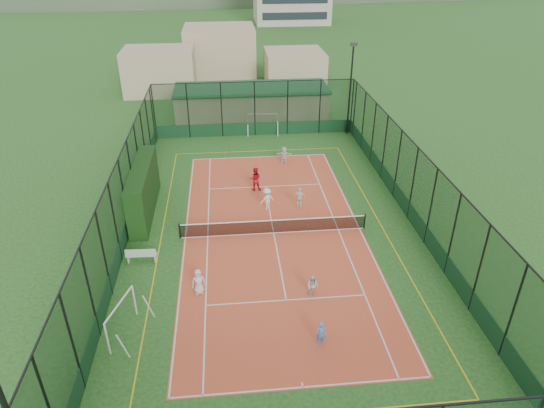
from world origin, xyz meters
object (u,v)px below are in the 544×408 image
(clubhouse, at_px, (252,102))
(child_far_back, at_px, (284,155))
(coach, at_px, (255,179))
(futsal_goal_near, at_px, (122,319))
(child_far_right, at_px, (300,198))
(white_bench, at_px, (141,254))
(child_near_right, at_px, (313,286))
(child_near_mid, at_px, (321,334))
(child_far_left, at_px, (267,199))
(floodlight_ne, at_px, (350,90))
(futsal_goal_far, at_px, (263,123))
(child_near_left, at_px, (199,282))

(clubhouse, xyz_separation_m, child_far_back, (1.91, -11.57, -0.86))
(coach, bearing_deg, child_far_back, -115.37)
(futsal_goal_near, relative_size, child_far_right, 1.86)
(white_bench, height_order, child_near_right, child_near_right)
(child_near_mid, height_order, child_far_left, child_far_left)
(futsal_goal_near, relative_size, coach, 1.55)
(child_far_back, relative_size, coach, 0.80)
(futsal_goal_near, bearing_deg, child_far_left, -17.41)
(clubhouse, bearing_deg, child_far_back, -80.64)
(white_bench, bearing_deg, child_far_back, 55.00)
(floodlight_ne, bearing_deg, futsal_goal_near, -123.88)
(futsal_goal_far, relative_size, child_far_right, 1.94)
(child_near_mid, xyz_separation_m, child_far_right, (0.92, 12.72, 0.09))
(child_far_left, bearing_deg, clubhouse, -116.98)
(floodlight_ne, relative_size, futsal_goal_far, 2.89)
(child_near_mid, xyz_separation_m, coach, (-1.91, 15.57, 0.24))
(futsal_goal_far, distance_m, child_near_left, 23.46)
(child_near_right, bearing_deg, coach, 133.70)
(child_far_left, bearing_deg, child_far_back, -132.07)
(clubhouse, distance_m, child_near_right, 28.24)
(futsal_goal_near, xyz_separation_m, futsal_goal_far, (8.64, 25.45, 0.04))
(child_near_right, bearing_deg, futsal_goal_far, 125.34)
(clubhouse, bearing_deg, child_far_left, -90.42)
(child_far_right, xyz_separation_m, coach, (-2.83, 2.86, 0.15))
(floodlight_ne, distance_m, child_far_back, 9.72)
(child_near_left, height_order, child_near_right, child_near_left)
(futsal_goal_far, relative_size, coach, 1.61)
(clubhouse, distance_m, child_far_right, 19.02)
(child_far_back, bearing_deg, child_far_right, 97.43)
(child_near_left, distance_m, child_far_right, 10.72)
(clubhouse, height_order, coach, clubhouse)
(child_far_left, bearing_deg, floodlight_ne, -149.38)
(child_far_right, xyz_separation_m, child_far_back, (-0.18, 7.31, -0.03))
(clubhouse, relative_size, child_near_mid, 11.76)
(child_near_left, xyz_separation_m, child_far_back, (6.36, 15.80, -0.03))
(futsal_goal_far, height_order, child_near_right, futsal_goal_far)
(white_bench, height_order, futsal_goal_near, futsal_goal_near)
(futsal_goal_near, xyz_separation_m, child_far_left, (7.75, 11.00, -0.09))
(floodlight_ne, distance_m, coach, 14.51)
(clubhouse, distance_m, child_near_mid, 31.64)
(child_near_mid, height_order, coach, coach)
(floodlight_ne, height_order, child_near_left, floodlight_ne)
(floodlight_ne, xyz_separation_m, futsal_goal_far, (-7.85, 0.90, -3.20))
(child_near_left, distance_m, child_near_right, 5.88)
(futsal_goal_far, bearing_deg, child_near_mid, -85.10)
(clubhouse, distance_m, child_far_back, 11.76)
(child_far_right, height_order, coach, coach)
(child_near_left, height_order, child_far_back, child_near_left)
(futsal_goal_near, bearing_deg, child_far_right, -24.28)
(white_bench, bearing_deg, futsal_goal_near, -88.37)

